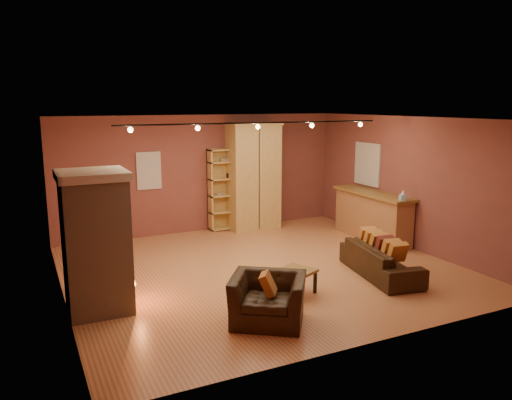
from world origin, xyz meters
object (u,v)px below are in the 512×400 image
armchair (268,291)px  fireplace (96,242)px  armoire (253,176)px  coffee_table (296,273)px  bookcase (224,189)px  loveseat (381,255)px  bar_counter (372,215)px

armchair → fireplace: bearing=179.5°
armoire → armchair: armoire is taller
armoire → coffee_table: (-1.25, -4.25, -0.96)m
bookcase → fireplace: bearing=-133.5°
bookcase → coffee_table: 4.56m
armoire → armchair: size_ratio=2.11×
loveseat → armoire: bearing=18.5°
bookcase → coffee_table: size_ratio=2.80×
loveseat → bookcase: bearing=26.7°
armoire → fireplace: bearing=-140.3°
bookcase → loveseat: bearing=-74.0°
armoire → bar_counter: (2.00, -2.11, -0.75)m
fireplace → bar_counter: fireplace is taller
armchair → coffee_table: armchair is taller
loveseat → armchair: bearing=117.9°
armoire → bar_counter: bearing=-46.5°
bar_counter → coffee_table: (-3.25, -2.14, -0.20)m
armoire → armchair: bearing=-113.2°
loveseat → bar_counter: bearing=-24.3°
bookcase → loveseat: bookcase is taller
armoire → loveseat: (0.57, -4.15, -0.92)m
bookcase → bar_counter: bookcase is taller
fireplace → bar_counter: 6.42m
armchair → loveseat: bearing=52.0°
bookcase → armchair: bookcase is taller
loveseat → coffee_table: loveseat is taller
loveseat → coffee_table: 1.82m
fireplace → armchair: size_ratio=1.72×
fireplace → coffee_table: size_ratio=2.98×
bar_counter → loveseat: bar_counter is taller
bar_counter → loveseat: bearing=-125.0°
bar_counter → armoire: bearing=133.5°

